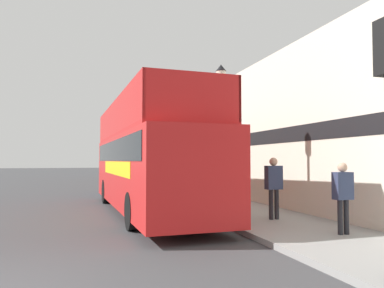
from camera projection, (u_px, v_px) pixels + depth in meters
name	position (u px, v px, depth m)	size (l,w,h in m)	color
ground_plane	(53.00, 189.00, 24.88)	(144.00, 144.00, 0.00)	#3D3D3F
sidewalk	(168.00, 189.00, 24.08)	(3.16, 108.00, 0.14)	gray
pub_white_frontage	(382.00, 128.00, 13.05)	(6.01, 12.89, 6.01)	beige
brick_terrace_rear	(206.00, 132.00, 31.20)	(6.00, 22.88, 8.44)	brown
tour_bus	(147.00, 163.00, 13.72)	(2.86, 11.34, 3.98)	red
parked_car_ahead_of_bus	(131.00, 182.00, 21.11)	(1.96, 4.59, 1.41)	navy
pedestrian_nearest	(343.00, 191.00, 8.84)	(0.44, 0.24, 1.69)	#232328
pedestrian_second	(274.00, 182.00, 11.11)	(0.48, 0.26, 1.83)	#232328
pedestrian_third	(223.00, 180.00, 13.21)	(0.45, 0.25, 1.74)	#232328
lamp_post_nearest	(221.00, 111.00, 12.08)	(0.35, 0.35, 4.86)	black
lamp_post_second	(164.00, 129.00, 19.89)	(0.35, 0.35, 5.00)	black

